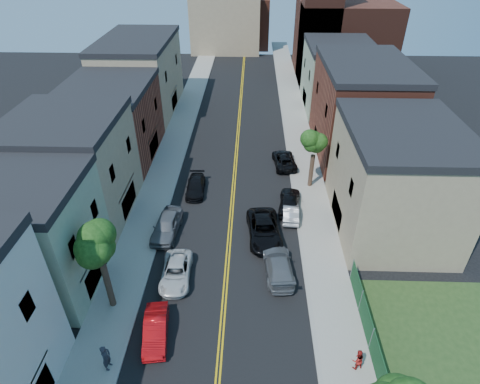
# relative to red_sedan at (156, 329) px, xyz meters

# --- Properties ---
(sidewalk_left) EXTENTS (3.20, 100.00, 0.15)m
(sidewalk_left) POSITION_rel_red_sedan_xyz_m (-3.63, 28.43, -0.62)
(sidewalk_left) COLOR gray
(sidewalk_left) RESTS_ON ground
(sidewalk_right) EXTENTS (3.20, 100.00, 0.15)m
(sidewalk_right) POSITION_rel_red_sedan_xyz_m (12.17, 28.43, -0.62)
(sidewalk_right) COLOR gray
(sidewalk_right) RESTS_ON ground
(curb_left) EXTENTS (0.30, 100.00, 0.15)m
(curb_left) POSITION_rel_red_sedan_xyz_m (-1.88, 28.43, -0.62)
(curb_left) COLOR gray
(curb_left) RESTS_ON ground
(curb_right) EXTENTS (0.30, 100.00, 0.15)m
(curb_right) POSITION_rel_red_sedan_xyz_m (10.42, 28.43, -0.62)
(curb_right) COLOR gray
(curb_right) RESTS_ON ground
(bldg_left_palegrn) EXTENTS (9.00, 8.00, 8.50)m
(bldg_left_palegrn) POSITION_rel_red_sedan_xyz_m (-9.73, 4.43, 3.56)
(bldg_left_palegrn) COLOR gray
(bldg_left_palegrn) RESTS_ON ground
(bldg_left_tan_near) EXTENTS (9.00, 10.00, 9.00)m
(bldg_left_tan_near) POSITION_rel_red_sedan_xyz_m (-9.73, 13.43, 3.81)
(bldg_left_tan_near) COLOR #998466
(bldg_left_tan_near) RESTS_ON ground
(bldg_left_brick) EXTENTS (9.00, 12.00, 8.00)m
(bldg_left_brick) POSITION_rel_red_sedan_xyz_m (-9.73, 24.43, 3.31)
(bldg_left_brick) COLOR brown
(bldg_left_brick) RESTS_ON ground
(bldg_left_tan_far) EXTENTS (9.00, 16.00, 9.50)m
(bldg_left_tan_far) POSITION_rel_red_sedan_xyz_m (-9.73, 38.43, 4.06)
(bldg_left_tan_far) COLOR #998466
(bldg_left_tan_far) RESTS_ON ground
(bldg_right_tan) EXTENTS (9.00, 12.00, 9.00)m
(bldg_right_tan) POSITION_rel_red_sedan_xyz_m (18.27, 12.43, 3.81)
(bldg_right_tan) COLOR #998466
(bldg_right_tan) RESTS_ON ground
(bldg_right_brick) EXTENTS (9.00, 14.00, 10.00)m
(bldg_right_brick) POSITION_rel_red_sedan_xyz_m (18.27, 26.43, 4.31)
(bldg_right_brick) COLOR brown
(bldg_right_brick) RESTS_ON ground
(bldg_right_palegrn) EXTENTS (9.00, 12.00, 8.50)m
(bldg_right_palegrn) POSITION_rel_red_sedan_xyz_m (18.27, 40.43, 3.56)
(bldg_right_palegrn) COLOR gray
(bldg_right_palegrn) RESTS_ON ground
(church) EXTENTS (16.20, 14.20, 22.60)m
(church) POSITION_rel_red_sedan_xyz_m (20.61, 55.50, 6.55)
(church) COLOR #4C2319
(church) RESTS_ON ground
(backdrop_left) EXTENTS (14.00, 8.00, 12.00)m
(backdrop_left) POSITION_rel_red_sedan_xyz_m (0.27, 70.43, 5.31)
(backdrop_left) COLOR #998466
(backdrop_left) RESTS_ON ground
(backdrop_center) EXTENTS (10.00, 8.00, 10.00)m
(backdrop_center) POSITION_rel_red_sedan_xyz_m (4.27, 74.43, 4.31)
(backdrop_center) COLOR brown
(backdrop_center) RESTS_ON ground
(fence_right) EXTENTS (0.04, 15.00, 1.90)m
(fence_right) POSITION_rel_red_sedan_xyz_m (13.77, -2.07, 0.41)
(fence_right) COLOR #143F1E
(fence_right) RESTS_ON sidewalk_right
(corner_lot) EXTENTS (12.00, 15.00, 0.02)m
(corner_lot) POSITION_rel_red_sedan_xyz_m (19.77, -2.07, -0.68)
(corner_lot) COLOR #233F19
(corner_lot) RESTS_ON ground
(tree_left_mid) EXTENTS (5.20, 5.20, 9.29)m
(tree_left_mid) POSITION_rel_red_sedan_xyz_m (-3.60, 2.44, 5.89)
(tree_left_mid) COLOR #36261B
(tree_left_mid) RESTS_ON sidewalk_left
(tree_right_far) EXTENTS (4.40, 4.40, 8.03)m
(tree_right_far) POSITION_rel_red_sedan_xyz_m (12.19, 18.44, 5.07)
(tree_right_far) COLOR #36261B
(tree_right_far) RESTS_ON sidewalk_right
(red_sedan) EXTENTS (2.03, 4.36, 1.38)m
(red_sedan) POSITION_rel_red_sedan_xyz_m (0.00, 0.00, 0.00)
(red_sedan) COLOR red
(red_sedan) RESTS_ON ground
(white_pickup) EXTENTS (2.37, 4.83, 1.32)m
(white_pickup) POSITION_rel_red_sedan_xyz_m (0.47, 5.19, -0.03)
(white_pickup) COLOR silver
(white_pickup) RESTS_ON ground
(grey_car_left) EXTENTS (2.45, 5.20, 1.72)m
(grey_car_left) POSITION_rel_red_sedan_xyz_m (-1.23, 10.51, 0.17)
(grey_car_left) COLOR slate
(grey_car_left) RESTS_ON ground
(black_car_left) EXTENTS (1.93, 4.50, 1.29)m
(black_car_left) POSITION_rel_red_sedan_xyz_m (0.47, 17.05, -0.05)
(black_car_left) COLOR black
(black_car_left) RESTS_ON ground
(grey_car_right) EXTENTS (2.57, 5.37, 1.51)m
(grey_car_right) POSITION_rel_red_sedan_xyz_m (8.30, 6.03, 0.06)
(grey_car_right) COLOR slate
(grey_car_right) RESTS_ON ground
(black_car_right) EXTENTS (2.51, 4.99, 1.63)m
(black_car_right) POSITION_rel_red_sedan_xyz_m (9.77, 14.52, 0.12)
(black_car_right) COLOR black
(black_car_right) RESTS_ON ground
(silver_car_right) EXTENTS (1.62, 4.12, 1.34)m
(silver_car_right) POSITION_rel_red_sedan_xyz_m (9.77, 13.25, -0.02)
(silver_car_right) COLOR #B7B9C0
(silver_car_right) RESTS_ON ground
(dark_car_right_far) EXTENTS (2.78, 5.14, 1.37)m
(dark_car_right_far) POSITION_rel_red_sedan_xyz_m (9.77, 22.70, -0.01)
(dark_car_right_far) COLOR black
(dark_car_right_far) RESTS_ON ground
(black_suv_lane) EXTENTS (3.26, 6.10, 1.63)m
(black_suv_lane) POSITION_rel_red_sedan_xyz_m (7.27, 10.22, 0.12)
(black_suv_lane) COLOR black
(black_suv_lane) RESTS_ON ground
(pedestrian_left) EXTENTS (0.56, 0.77, 1.97)m
(pedestrian_left) POSITION_rel_red_sedan_xyz_m (-2.43, -2.38, 0.45)
(pedestrian_left) COLOR #292931
(pedestrian_left) RESTS_ON sidewalk_left
(pedestrian_right) EXTENTS (0.90, 0.79, 1.58)m
(pedestrian_right) POSITION_rel_red_sedan_xyz_m (12.66, -1.90, 0.25)
(pedestrian_right) COLOR maroon
(pedestrian_right) RESTS_ON sidewalk_right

